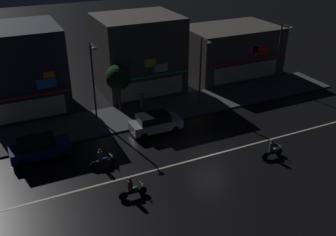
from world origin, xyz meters
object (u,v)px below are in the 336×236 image
at_px(streetlamp_west, 93,76).
at_px(traffic_cone, 163,125).
at_px(motorcycle_lead, 272,150).
at_px(motorcycle_opposite_lane, 102,159).
at_px(streetlamp_mid, 202,66).
at_px(streetlamp_east, 280,50).
at_px(parked_car_near_kerb, 155,123).
at_px(motorcycle_following, 132,189).
at_px(pedestrian_on_sidewalk, 142,102).
at_px(parked_car_trailing, 39,148).

xyz_separation_m(streetlamp_west, traffic_cone, (4.69, -3.65, -3.98)).
xyz_separation_m(motorcycle_lead, traffic_cone, (-5.38, 7.76, -0.36)).
height_order(motorcycle_lead, motorcycle_opposite_lane, same).
relative_size(streetlamp_mid, streetlamp_east, 0.98).
xyz_separation_m(parked_car_near_kerb, motorcycle_following, (-4.78, -7.32, -0.24)).
bearing_deg(streetlamp_west, pedestrian_on_sidewalk, 0.27).
height_order(streetlamp_west, streetlamp_mid, streetlamp_west).
height_order(streetlamp_mid, motorcycle_lead, streetlamp_mid).
height_order(streetlamp_mid, traffic_cone, streetlamp_mid).
bearing_deg(streetlamp_east, streetlamp_west, 179.61).
bearing_deg(streetlamp_west, parked_car_trailing, -143.32).
relative_size(streetlamp_east, pedestrian_on_sidewalk, 3.51).
height_order(streetlamp_east, motorcycle_following, streetlamp_east).
distance_m(streetlamp_east, parked_car_near_kerb, 16.75).
bearing_deg(motorcycle_following, streetlamp_east, -156.95).
distance_m(streetlamp_mid, parked_car_trailing, 16.06).
relative_size(parked_car_trailing, traffic_cone, 7.82).
bearing_deg(motorcycle_lead, pedestrian_on_sidewalk, -66.26).
relative_size(streetlamp_east, parked_car_trailing, 1.53).
bearing_deg(streetlamp_mid, streetlamp_west, 174.40).
xyz_separation_m(streetlamp_mid, motorcycle_opposite_lane, (-11.61, -6.29, -3.36)).
bearing_deg(motorcycle_opposite_lane, motorcycle_following, -82.26).
relative_size(streetlamp_mid, motorcycle_lead, 3.40).
xyz_separation_m(streetlamp_mid, traffic_cone, (-5.23, -2.68, -3.72)).
height_order(parked_car_trailing, motorcycle_following, parked_car_trailing).
bearing_deg(parked_car_near_kerb, parked_car_trailing, -179.76).
relative_size(streetlamp_west, streetlamp_east, 1.06).
height_order(parked_car_near_kerb, motorcycle_opposite_lane, parked_car_near_kerb).
distance_m(streetlamp_east, pedestrian_on_sidewalk, 15.76).
xyz_separation_m(streetlamp_mid, parked_car_near_kerb, (-6.11, -3.09, -3.13)).
xyz_separation_m(parked_car_near_kerb, traffic_cone, (0.87, 0.41, -0.59)).
xyz_separation_m(streetlamp_west, motorcycle_following, (-0.96, -11.39, -3.63)).
xyz_separation_m(pedestrian_on_sidewalk, parked_car_trailing, (-9.83, -4.13, -0.14)).
height_order(motorcycle_lead, motorcycle_following, same).
xyz_separation_m(streetlamp_west, parked_car_near_kerb, (3.82, -4.07, -3.39)).
height_order(streetlamp_west, motorcycle_following, streetlamp_west).
bearing_deg(parked_car_near_kerb, motorcycle_lead, -49.58).
bearing_deg(motorcycle_lead, motorcycle_opposite_lane, -22.39).
bearing_deg(streetlamp_mid, traffic_cone, -152.90).
relative_size(motorcycle_following, motorcycle_opposite_lane, 1.00).
distance_m(streetlamp_west, streetlamp_mid, 9.98).
xyz_separation_m(parked_car_trailing, traffic_cone, (10.21, 0.45, -0.59)).
height_order(parked_car_near_kerb, traffic_cone, parked_car_near_kerb).
distance_m(parked_car_near_kerb, motorcycle_following, 8.75).
xyz_separation_m(streetlamp_east, parked_car_near_kerb, (-15.96, -3.93, -3.20)).
height_order(parked_car_near_kerb, motorcycle_following, parked_car_near_kerb).
relative_size(streetlamp_east, motorcycle_following, 3.47).
relative_size(pedestrian_on_sidewalk, motorcycle_lead, 0.99).
bearing_deg(motorcycle_following, pedestrian_on_sidewalk, -120.26).
relative_size(parked_car_near_kerb, motorcycle_following, 2.26).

